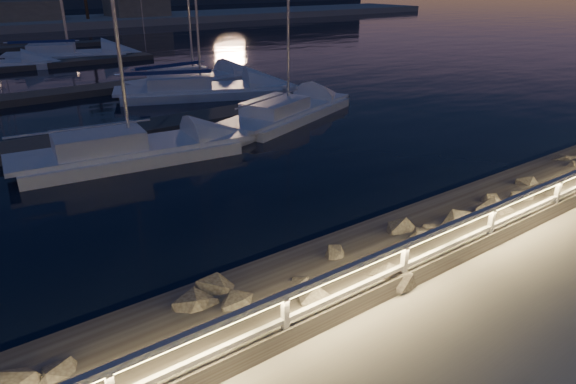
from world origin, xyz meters
The scene contains 10 objects.
ground centered at (0.00, 0.00, 0.00)m, with size 400.00×400.00×0.00m, color #A09C91.
harbor_water centered at (0.00, 31.22, -0.97)m, with size 400.00×440.00×0.60m.
guard_rail centered at (-0.07, 0.00, 0.77)m, with size 44.11×0.12×1.06m.
riprap centered at (-1.79, 1.58, -0.23)m, with size 25.28×2.59×1.36m.
floating_docks centered at (0.00, 32.50, -0.40)m, with size 22.00×36.00×0.40m.
sailboat_b centered at (-0.29, 12.74, -0.13)m, with size 8.91×3.63×14.77m.
sailboat_c centered at (8.43, 24.80, -0.15)m, with size 8.94×3.36×14.83m.
sailboat_d centered at (8.32, 14.17, -0.17)m, with size 8.97×5.38×14.70m.
sailboat_h centered at (7.18, 21.45, -0.14)m, with size 10.12×6.24×16.63m.
sailboat_l centered at (4.96, 41.42, -0.13)m, with size 10.45×6.12×17.09m.
Camera 1 is at (-6.27, -5.90, 5.96)m, focal length 32.00 mm.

